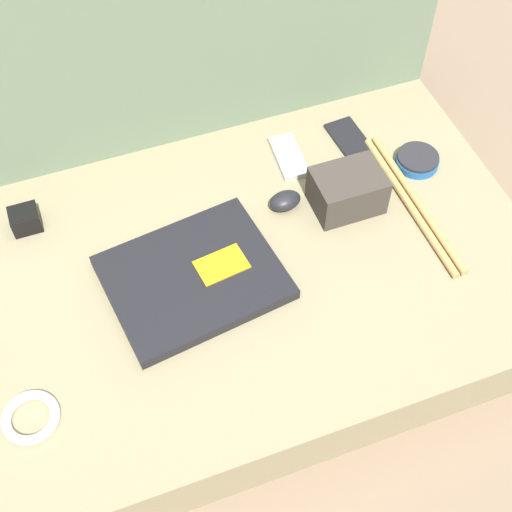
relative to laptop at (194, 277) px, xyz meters
name	(u,v)px	position (x,y,z in m)	size (l,w,h in m)	color
ground_plane	(256,299)	(0.12, 0.00, -0.14)	(8.00, 8.00, 0.00)	#7A6651
couch_seat	(256,281)	(0.12, 0.00, -0.07)	(1.05, 0.70, 0.13)	#847A5B
couch_backrest	(179,47)	(0.12, 0.45, 0.14)	(1.05, 0.20, 0.56)	#60755B
laptop	(194,277)	(0.00, 0.00, 0.00)	(0.33, 0.28, 0.03)	black
computer_mouse	(285,201)	(0.22, 0.11, 0.00)	(0.07, 0.05, 0.03)	black
speaker_puck	(417,160)	(0.51, 0.12, 0.00)	(0.09, 0.09, 0.02)	#1E569E
phone_silver	(349,138)	(0.41, 0.23, -0.01)	(0.07, 0.11, 0.01)	black
phone_black	(288,157)	(0.27, 0.22, -0.01)	(0.06, 0.12, 0.01)	#B7B7BC
camera_pouch	(347,190)	(0.33, 0.07, 0.03)	(0.13, 0.10, 0.08)	#38332D
charger_brick	(25,219)	(-0.26, 0.23, 0.01)	(0.05, 0.05, 0.04)	black
cable_coil	(31,417)	(-0.32, -0.17, 0.00)	(0.09, 0.09, 0.02)	white
drumstick_pair	(413,203)	(0.45, 0.02, 0.00)	(0.04, 0.37, 0.01)	tan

